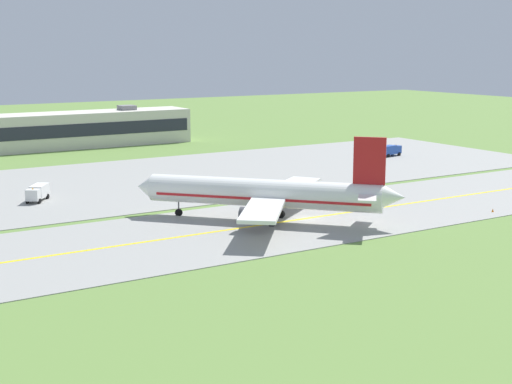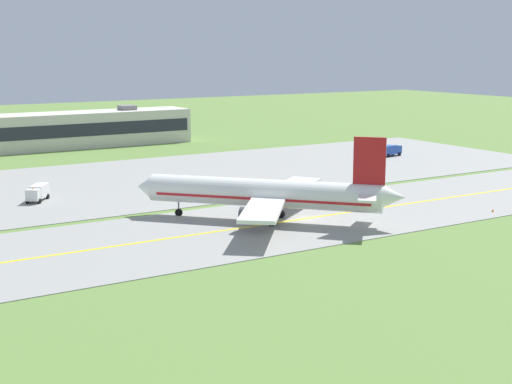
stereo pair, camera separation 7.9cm
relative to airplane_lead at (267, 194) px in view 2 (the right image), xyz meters
name	(u,v)px [view 2 (the right image)]	position (x,y,z in m)	size (l,w,h in m)	color
ground_plane	(306,219)	(5.70, -1.68, -4.13)	(500.00, 500.00, 0.00)	olive
taxiway_strip	(306,219)	(5.70, -1.68, -4.08)	(240.00, 28.00, 0.10)	gray
apron_pad	(225,172)	(15.70, 40.32, -4.08)	(140.00, 52.00, 0.10)	gray
taxiway_centreline	(306,219)	(5.70, -1.68, -4.03)	(220.00, 0.60, 0.01)	yellow
airplane_lead	(267,194)	(0.00, 0.00, 0.00)	(30.61, 31.82, 12.70)	white
service_truck_baggage	(390,150)	(58.90, 39.92, -2.60)	(6.22, 2.96, 2.60)	#264CA5
service_truck_fuel	(38,192)	(-24.14, 31.67, -2.60)	(5.07, 6.11, 2.60)	silver
terminal_building	(90,129)	(6.12, 94.19, 0.28)	(51.79, 11.54, 9.99)	beige
traffic_cone_near_edge	(493,211)	(32.57, -12.93, -3.83)	(0.44, 0.44, 0.60)	orange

